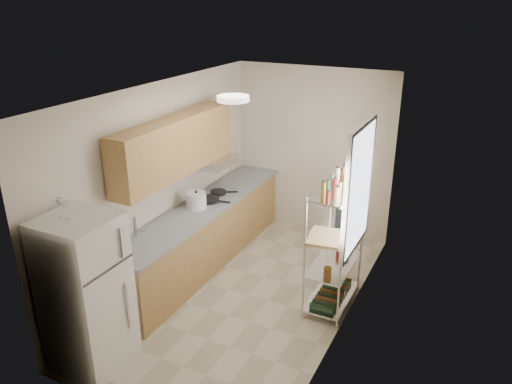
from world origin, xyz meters
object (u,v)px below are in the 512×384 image
frying_pan_large (209,200)px  cutting_board (325,237)px  espresso_machine (346,211)px  rice_cooker (196,200)px  refrigerator (86,294)px

frying_pan_large → cutting_board: (1.88, -0.57, 0.10)m
espresso_machine → frying_pan_large: bearing=176.9°
rice_cooker → frying_pan_large: size_ratio=0.93×
rice_cooker → espresso_machine: (1.98, 0.21, 0.15)m
refrigerator → cutting_board: 2.60m
frying_pan_large → espresso_machine: size_ratio=0.97×
frying_pan_large → cutting_board: bearing=-24.3°
refrigerator → rice_cooker: refrigerator is taller
frying_pan_large → refrigerator: bearing=-96.4°
refrigerator → frying_pan_large: refrigerator is taller
espresso_machine → refrigerator: bearing=-130.6°
frying_pan_large → cutting_board: 1.97m
rice_cooker → cutting_board: size_ratio=0.56×
espresso_machine → cutting_board: bearing=-99.0°
refrigerator → espresso_machine: size_ratio=5.58×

